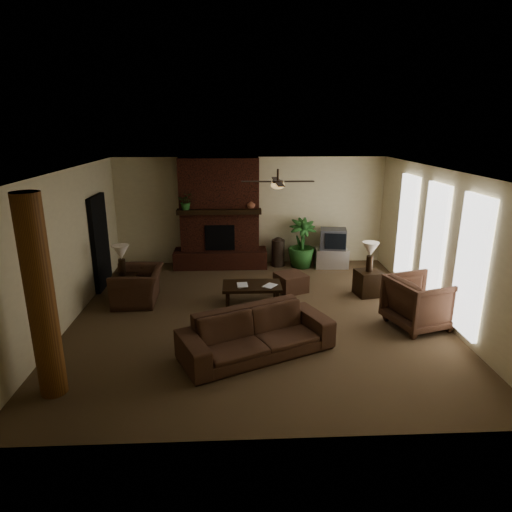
{
  "coord_description": "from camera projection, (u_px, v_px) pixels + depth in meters",
  "views": [
    {
      "loc": [
        -0.39,
        -7.83,
        3.58
      ],
      "look_at": [
        0.0,
        0.4,
        1.1
      ],
      "focal_mm": 30.7,
      "sensor_mm": 36.0,
      "label": 1
    }
  ],
  "objects": [
    {
      "name": "room_shell",
      "position": [
        257.0,
        247.0,
        8.14
      ],
      "size": [
        7.0,
        7.0,
        7.0
      ],
      "color": "brown",
      "rests_on": "ground"
    },
    {
      "name": "fireplace",
      "position": [
        220.0,
        223.0,
        11.25
      ],
      "size": [
        2.4,
        0.7,
        2.8
      ],
      "color": "#461D12",
      "rests_on": "ground"
    },
    {
      "name": "windows",
      "position": [
        434.0,
        244.0,
        8.5
      ],
      "size": [
        0.08,
        3.65,
        2.35
      ],
      "color": "white",
      "rests_on": "ground"
    },
    {
      "name": "log_column",
      "position": [
        41.0,
        299.0,
        5.71
      ],
      "size": [
        0.36,
        0.36,
        2.8
      ],
      "primitive_type": "cylinder",
      "color": "brown",
      "rests_on": "ground"
    },
    {
      "name": "doorway",
      "position": [
        100.0,
        242.0,
        9.8
      ],
      "size": [
        0.1,
        1.0,
        2.1
      ],
      "primitive_type": "cube",
      "color": "black",
      "rests_on": "ground"
    },
    {
      "name": "ceiling_fan",
      "position": [
        278.0,
        184.0,
        8.12
      ],
      "size": [
        1.35,
        1.35,
        0.37
      ],
      "color": "black",
      "rests_on": "ceiling"
    },
    {
      "name": "sofa",
      "position": [
        257.0,
        326.0,
        7.0
      ],
      "size": [
        2.54,
        1.68,
        0.96
      ],
      "primitive_type": "imported",
      "rotation": [
        0.0,
        0.0,
        0.43
      ],
      "color": "#462C1E",
      "rests_on": "ground"
    },
    {
      "name": "armchair_left",
      "position": [
        137.0,
        280.0,
        9.08
      ],
      "size": [
        0.75,
        1.13,
        0.97
      ],
      "primitive_type": "imported",
      "rotation": [
        0.0,
        0.0,
        -1.54
      ],
      "color": "#462C1E",
      "rests_on": "ground"
    },
    {
      "name": "armchair_right",
      "position": [
        420.0,
        300.0,
        7.96
      ],
      "size": [
        1.2,
        1.24,
        1.04
      ],
      "primitive_type": "imported",
      "rotation": [
        0.0,
        0.0,
        1.87
      ],
      "color": "#462C1E",
      "rests_on": "ground"
    },
    {
      "name": "coffee_table",
      "position": [
        252.0,
        287.0,
        8.99
      ],
      "size": [
        1.2,
        0.7,
        0.43
      ],
      "color": "black",
      "rests_on": "ground"
    },
    {
      "name": "ottoman",
      "position": [
        291.0,
        282.0,
        9.77
      ],
      "size": [
        0.79,
        0.79,
        0.4
      ],
      "primitive_type": "cube",
      "rotation": [
        0.0,
        0.0,
        0.41
      ],
      "color": "#462C1E",
      "rests_on": "ground"
    },
    {
      "name": "tv_stand",
      "position": [
        331.0,
        258.0,
        11.42
      ],
      "size": [
        0.86,
        0.52,
        0.5
      ],
      "primitive_type": "cube",
      "rotation": [
        0.0,
        0.0,
        -0.02
      ],
      "color": "silver",
      "rests_on": "ground"
    },
    {
      "name": "tv",
      "position": [
        333.0,
        239.0,
        11.25
      ],
      "size": [
        0.73,
        0.63,
        0.52
      ],
      "color": "#3D3D40",
      "rests_on": "tv_stand"
    },
    {
      "name": "floor_vase",
      "position": [
        278.0,
        250.0,
        11.46
      ],
      "size": [
        0.34,
        0.34,
        0.77
      ],
      "color": "black",
      "rests_on": "ground"
    },
    {
      "name": "floor_plant",
      "position": [
        301.0,
        254.0,
        11.39
      ],
      "size": [
        0.91,
        1.37,
        0.71
      ],
      "primitive_type": "imported",
      "rotation": [
        0.0,
        0.0,
        0.16
      ],
      "color": "#275723",
      "rests_on": "ground"
    },
    {
      "name": "side_table_left",
      "position": [
        125.0,
        288.0,
        9.23
      ],
      "size": [
        0.5,
        0.5,
        0.55
      ],
      "primitive_type": "cube",
      "rotation": [
        0.0,
        0.0,
        -0.0
      ],
      "color": "black",
      "rests_on": "ground"
    },
    {
      "name": "lamp_left",
      "position": [
        121.0,
        254.0,
        9.06
      ],
      "size": [
        0.45,
        0.45,
        0.65
      ],
      "color": "black",
      "rests_on": "side_table_left"
    },
    {
      "name": "side_table_right",
      "position": [
        368.0,
        283.0,
        9.52
      ],
      "size": [
        0.59,
        0.59,
        0.55
      ],
      "primitive_type": "cube",
      "rotation": [
        0.0,
        0.0,
        0.19
      ],
      "color": "black",
      "rests_on": "ground"
    },
    {
      "name": "lamp_right",
      "position": [
        370.0,
        251.0,
        9.28
      ],
      "size": [
        0.44,
        0.44,
        0.65
      ],
      "color": "black",
      "rests_on": "side_table_right"
    },
    {
      "name": "mantel_plant",
      "position": [
        186.0,
        203.0,
        10.78
      ],
      "size": [
        0.4,
        0.44,
        0.33
      ],
      "primitive_type": "imported",
      "rotation": [
        0.0,
        0.0,
        -0.05
      ],
      "color": "#275723",
      "rests_on": "fireplace"
    },
    {
      "name": "mantel_vase",
      "position": [
        251.0,
        204.0,
        10.95
      ],
      "size": [
        0.27,
        0.28,
        0.22
      ],
      "primitive_type": "imported",
      "rotation": [
        0.0,
        0.0,
        0.26
      ],
      "color": "brown",
      "rests_on": "fireplace"
    },
    {
      "name": "book_a",
      "position": [
        237.0,
        279.0,
        8.86
      ],
      "size": [
        0.22,
        0.04,
        0.29
      ],
      "primitive_type": "imported",
      "rotation": [
        0.0,
        0.0,
        0.06
      ],
      "color": "#999999",
      "rests_on": "coffee_table"
    },
    {
      "name": "book_b",
      "position": [
        265.0,
        279.0,
        8.89
      ],
      "size": [
        0.19,
        0.14,
        0.29
      ],
      "primitive_type": "imported",
      "rotation": [
        0.0,
        0.0,
        -0.63
      ],
      "color": "#999999",
      "rests_on": "coffee_table"
    }
  ]
}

